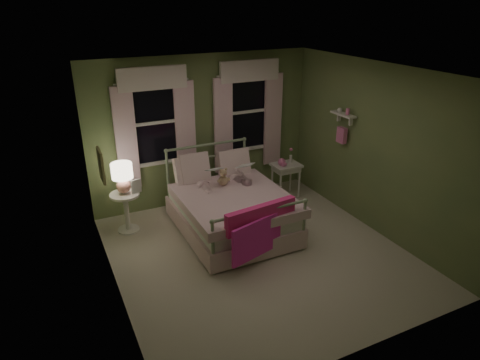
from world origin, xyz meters
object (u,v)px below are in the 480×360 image
bed (230,209)px  child_right (235,164)px  teddy_bear (223,178)px  nightstand_left (126,207)px  nightstand_right (286,169)px  child_left (203,170)px  table_lamp (122,175)px

bed → child_right: 0.77m
child_right → teddy_bear: (-0.28, -0.16, -0.15)m
nightstand_left → child_right: bearing=-8.6°
child_right → nightstand_right: bearing=-179.3°
teddy_bear → nightstand_left: size_ratio=0.45×
child_right → nightstand_left: (-1.76, 0.27, -0.52)m
child_left → child_right: child_right is taller
child_right → table_lamp: child_right is taller
bed → table_lamp: bearing=154.7°
nightstand_right → nightstand_left: bearing=179.7°
child_left → child_right: (0.56, 0.00, 0.01)m
child_right → bed: bearing=44.9°
teddy_bear → nightstand_left: 1.59m
table_lamp → nightstand_right: 2.94m
child_right → nightstand_right: size_ratio=1.17×
table_lamp → child_left: bearing=-12.5°
teddy_bear → nightstand_right: (1.43, 0.41, -0.24)m
child_left → nightstand_left: (-1.20, 0.27, -0.51)m
teddy_bear → nightstand_right: bearing=16.0°
child_right → nightstand_right: (1.15, 0.25, -0.39)m
bed → child_left: (-0.27, 0.43, 0.55)m
child_left → table_lamp: bearing=-4.8°
bed → nightstand_left: bearing=154.7°
bed → child_right: (0.29, 0.43, 0.57)m
bed → table_lamp: (-1.48, 0.70, 0.58)m
child_right → teddy_bear: bearing=17.8°
nightstand_left → nightstand_right: (2.92, -0.01, 0.13)m
bed → table_lamp: size_ratio=4.19×
child_left → child_right: bearing=-172.4°
table_lamp → teddy_bear: bearing=-16.0°
bed → child_right: child_right is taller
nightstand_right → teddy_bear: bearing=-164.0°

